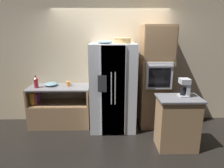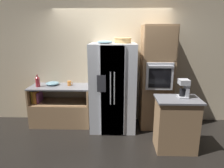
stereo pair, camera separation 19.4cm
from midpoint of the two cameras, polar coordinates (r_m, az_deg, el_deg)
The scene contains 12 objects.
ground_plane at distance 4.47m, azimuth -1.51°, elevation -12.17°, with size 20.00×20.00×0.00m, color black.
wall_back at distance 4.50m, azimuth -1.60°, elevation 6.77°, with size 12.00×0.06×2.80m.
counter_left at distance 4.62m, azimuth -15.80°, elevation -7.54°, with size 1.29×0.59×0.88m.
refrigerator at distance 4.17m, azimuth -1.12°, elevation -0.89°, with size 0.92×0.84×1.80m.
wall_oven at distance 4.32m, azimuth 11.05°, elevation 1.91°, with size 0.64×0.66×2.16m.
island_counter at distance 3.72m, azimuth 16.63°, elevation -10.57°, with size 0.73×0.51×0.94m.
wicker_basket at distance 4.06m, azimuth 1.61°, elevation 12.42°, with size 0.35×0.35×0.11m.
fruit_bowl at distance 3.96m, azimuth -3.53°, elevation 11.90°, with size 0.30×0.30×0.06m.
bottle_tall at distance 4.49m, azimuth -22.07°, elevation 0.50°, with size 0.09×0.09×0.26m.
mug at distance 4.42m, azimuth -13.58°, elevation 0.04°, with size 0.12×0.08×0.10m.
mixing_bowl at distance 4.56m, azimuth -18.20°, elevation -0.02°, with size 0.29×0.29×0.08m.
coffee_maker at distance 3.59m, azimuth 18.76°, elevation -0.75°, with size 0.16×0.18×0.31m.
Camera 1 is at (-0.06, -3.99, 2.03)m, focal length 32.00 mm.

